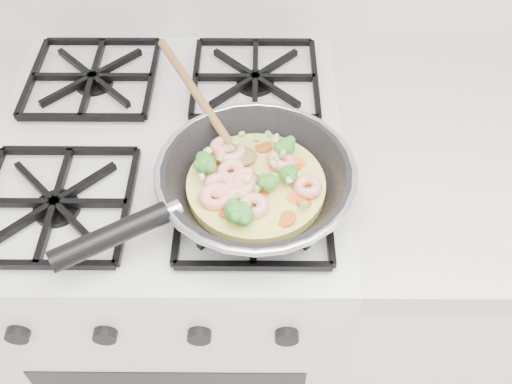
{
  "coord_description": "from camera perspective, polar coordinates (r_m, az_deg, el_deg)",
  "views": [
    {
      "loc": [
        0.16,
        1.01,
        1.59
      ],
      "look_at": [
        0.15,
        1.56,
        0.93
      ],
      "focal_mm": 40.29,
      "sensor_mm": 36.0,
      "label": 1
    }
  ],
  "objects": [
    {
      "name": "skillet",
      "position": [
        0.84,
        -0.42,
        1.1
      ],
      "size": [
        0.42,
        0.44,
        0.09
      ],
      "rotation": [
        0.0,
        0.0,
        0.06
      ],
      "color": "black",
      "rests_on": "stove"
    },
    {
      "name": "stove",
      "position": [
        1.33,
        -6.64,
        -8.58
      ],
      "size": [
        0.6,
        0.6,
        0.92
      ],
      "color": "silver",
      "rests_on": "ground"
    }
  ]
}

